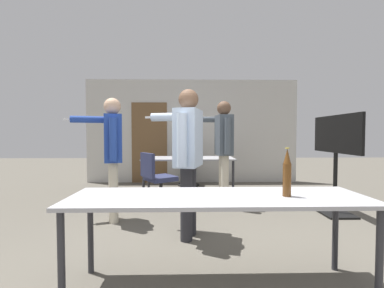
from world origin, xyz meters
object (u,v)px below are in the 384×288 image
object	(u,v)px
tv_screen	(336,152)
beer_bottle	(287,173)
person_center_tall	(223,142)
office_chair_far_left	(188,167)
person_left_plaid	(112,147)
person_far_watching	(187,149)
office_chair_side_rolled	(157,180)

from	to	relation	value
tv_screen	beer_bottle	bearing A→B (deg)	-38.38
person_center_tall	office_chair_far_left	size ratio (longest dim) A/B	1.91
person_left_plaid	office_chair_far_left	bearing A→B (deg)	-41.57
person_center_tall	office_chair_far_left	world-z (taller)	person_center_tall
person_center_tall	person_left_plaid	distance (m)	1.87
tv_screen	person_left_plaid	bearing A→B (deg)	-86.00
person_far_watching	office_chair_side_rolled	world-z (taller)	person_far_watching
office_chair_side_rolled	office_chair_far_left	distance (m)	1.70
person_far_watching	person_left_plaid	size ratio (longest dim) A/B	1.01
office_chair_far_left	person_far_watching	bearing A→B (deg)	-83.56
tv_screen	office_chair_far_left	distance (m)	3.21
person_left_plaid	office_chair_side_rolled	size ratio (longest dim) A/B	1.91
person_left_plaid	beer_bottle	distance (m)	2.50
tv_screen	office_chair_far_left	xyz separation A→B (m)	(-2.26, 2.22, -0.52)
person_left_plaid	tv_screen	bearing A→B (deg)	-103.36
office_chair_side_rolled	beer_bottle	xyz separation A→B (m)	(1.30, -2.53, 0.51)
person_far_watching	person_center_tall	distance (m)	1.54
person_left_plaid	office_chair_far_left	world-z (taller)	person_left_plaid
tv_screen	office_chair_side_rolled	bearing A→B (deg)	-102.16
person_far_watching	office_chair_far_left	xyz separation A→B (m)	(0.03, 3.07, -0.61)
person_far_watching	beer_bottle	distance (m)	1.33
office_chair_side_rolled	beer_bottle	bearing A→B (deg)	-7.29
tv_screen	person_center_tall	xyz separation A→B (m)	(-1.67, 0.55, 0.13)
tv_screen	person_left_plaid	size ratio (longest dim) A/B	0.88
person_left_plaid	office_chair_far_left	distance (m)	2.76
person_center_tall	office_chair_side_rolled	xyz separation A→B (m)	(-1.15, 0.05, -0.68)
office_chair_side_rolled	person_center_tall	bearing A→B (deg)	52.78
tv_screen	person_far_watching	distance (m)	2.45
person_far_watching	person_left_plaid	distance (m)	1.24
person_left_plaid	office_chair_side_rolled	distance (m)	1.19
person_left_plaid	person_far_watching	bearing A→B (deg)	-137.29
office_chair_far_left	beer_bottle	world-z (taller)	beer_bottle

